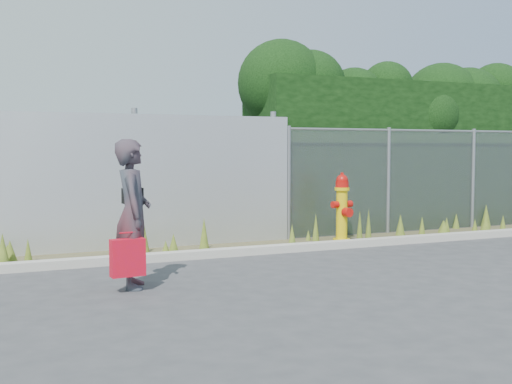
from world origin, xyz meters
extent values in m
plane|color=#39393C|center=(0.00, 0.00, 0.00)|extent=(80.00, 80.00, 0.00)
cube|color=#A6A196|center=(0.00, 1.80, 0.06)|extent=(16.00, 0.22, 0.12)
cube|color=#484229|center=(0.00, 2.40, 0.01)|extent=(16.00, 1.20, 0.01)
cone|color=#4C631D|center=(-1.48, 2.12, 0.12)|extent=(0.16, 0.16, 0.24)
cone|color=#4C631D|center=(3.18, 2.57, 0.20)|extent=(0.18, 0.18, 0.40)
cone|color=#4C631D|center=(1.29, 2.69, 0.10)|extent=(0.10, 0.10, 0.19)
cone|color=#4C631D|center=(4.90, 2.20, 0.18)|extent=(0.24, 0.24, 0.36)
cone|color=#4C631D|center=(2.36, 2.40, 0.27)|extent=(0.12, 0.12, 0.55)
cone|color=#4C631D|center=(-3.78, 2.03, 0.25)|extent=(0.20, 0.20, 0.49)
cone|color=#4C631D|center=(-1.98, 2.63, 0.11)|extent=(0.15, 0.15, 0.22)
cone|color=#4C631D|center=(-3.43, 2.38, 0.17)|extent=(0.13, 0.13, 0.35)
cone|color=#4C631D|center=(4.31, 2.62, 0.15)|extent=(0.14, 0.14, 0.30)
cone|color=#4C631D|center=(-3.68, 2.28, 0.18)|extent=(0.23, 0.23, 0.35)
cone|color=#4C631D|center=(0.62, 2.02, 0.20)|extent=(0.15, 0.15, 0.40)
cone|color=#4C631D|center=(1.37, 2.57, 0.25)|extent=(0.12, 0.12, 0.50)
cone|color=#4C631D|center=(3.51, 2.36, 0.19)|extent=(0.14, 0.14, 0.38)
cone|color=#4C631D|center=(4.27, 2.68, 0.10)|extent=(0.17, 0.17, 0.19)
cone|color=#4C631D|center=(4.85, 2.96, 0.16)|extent=(0.14, 0.14, 0.32)
cone|color=#4C631D|center=(-3.70, 2.57, 0.12)|extent=(0.22, 0.22, 0.25)
cone|color=#4C631D|center=(5.45, 2.31, 0.16)|extent=(0.14, 0.14, 0.32)
cone|color=#4C631D|center=(-0.74, 2.48, 0.26)|extent=(0.16, 0.16, 0.52)
cone|color=#4C631D|center=(4.88, 2.46, 0.13)|extent=(0.12, 0.12, 0.25)
cone|color=#4C631D|center=(-1.30, 2.30, 0.16)|extent=(0.17, 0.17, 0.32)
cone|color=#4C631D|center=(4.27, 2.67, 0.11)|extent=(0.20, 0.20, 0.23)
cone|color=#4C631D|center=(4.05, 2.39, 0.14)|extent=(0.23, 0.23, 0.28)
cone|color=#4C631D|center=(2.18, 2.42, 0.26)|extent=(0.11, 0.11, 0.53)
cone|color=#4C631D|center=(-1.71, 2.55, 0.25)|extent=(0.18, 0.18, 0.49)
cone|color=#4C631D|center=(5.61, 2.93, 0.24)|extent=(0.20, 0.20, 0.48)
cube|color=silver|center=(-3.25, 3.00, 1.10)|extent=(8.50, 0.08, 2.20)
cylinder|color=gray|center=(-1.70, 3.12, 1.15)|extent=(0.10, 0.10, 2.30)
cylinder|color=gray|center=(0.80, 3.12, 1.15)|extent=(0.10, 0.10, 2.30)
cube|color=gray|center=(4.25, 3.00, 1.00)|extent=(6.50, 0.03, 2.00)
cylinder|color=gray|center=(4.25, 3.00, 2.00)|extent=(6.50, 0.04, 0.04)
cylinder|color=gray|center=(1.05, 3.00, 1.02)|extent=(0.07, 0.07, 2.05)
cylinder|color=gray|center=(3.20, 3.00, 1.02)|extent=(0.07, 0.07, 2.05)
cylinder|color=gray|center=(5.30, 3.00, 1.02)|extent=(0.07, 0.07, 2.05)
cube|color=black|center=(4.55, 4.00, 1.50)|extent=(7.30, 1.60, 3.00)
sphere|color=black|center=(1.46, 4.15, 2.92)|extent=(1.72, 1.72, 1.72)
sphere|color=black|center=(2.04, 4.01, 2.90)|extent=(1.38, 1.38, 1.38)
sphere|color=black|center=(3.12, 4.13, 2.67)|extent=(1.29, 1.29, 1.29)
sphere|color=black|center=(3.90, 4.06, 2.92)|extent=(1.11, 1.11, 1.11)
sphere|color=black|center=(4.69, 3.83, 2.34)|extent=(1.49, 1.49, 1.49)
sphere|color=black|center=(5.52, 4.27, 2.69)|extent=(1.73, 1.73, 1.73)
sphere|color=black|center=(6.14, 4.14, 2.66)|extent=(1.61, 1.61, 1.61)
sphere|color=black|center=(7.03, 4.20, 2.95)|extent=(1.35, 1.35, 1.35)
cylinder|color=#DBBD0B|center=(1.77, 2.37, 0.03)|extent=(0.30, 0.30, 0.06)
cylinder|color=#DBBD0B|center=(1.77, 2.37, 0.46)|extent=(0.19, 0.19, 0.92)
cylinder|color=#DBBD0B|center=(1.77, 2.37, 0.94)|extent=(0.26, 0.26, 0.05)
cylinder|color=#B20F0A|center=(1.77, 2.37, 1.02)|extent=(0.23, 0.23, 0.11)
sphere|color=#B20F0A|center=(1.77, 2.37, 1.09)|extent=(0.21, 0.21, 0.21)
cylinder|color=#B20F0A|center=(1.77, 2.37, 1.20)|extent=(0.05, 0.05, 0.05)
cylinder|color=#B20F0A|center=(1.62, 2.37, 0.67)|extent=(0.11, 0.12, 0.12)
cylinder|color=#B20F0A|center=(1.93, 2.37, 0.67)|extent=(0.11, 0.12, 0.12)
cylinder|color=#B20F0A|center=(1.77, 2.22, 0.54)|extent=(0.16, 0.13, 0.16)
imported|color=#0D4A56|center=(-2.42, 0.18, 0.87)|extent=(0.54, 0.71, 1.75)
cube|color=red|center=(-2.55, -0.08, 0.41)|extent=(0.39, 0.14, 0.43)
cylinder|color=red|center=(-2.55, -0.08, 0.69)|extent=(0.18, 0.02, 0.02)
cube|color=black|center=(-2.38, 0.37, 1.08)|extent=(0.25, 0.10, 0.18)
camera|label=1|loc=(-4.13, -7.24, 1.63)|focal=45.00mm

